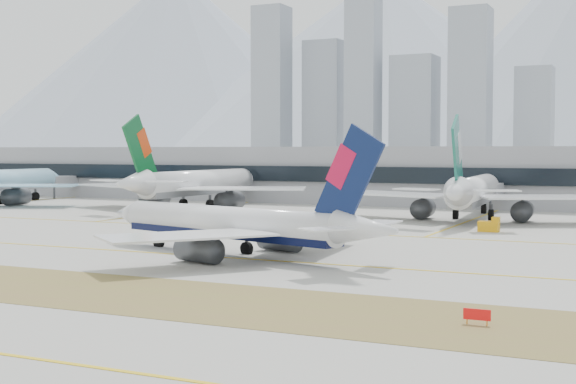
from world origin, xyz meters
The scene contains 9 objects.
ground centered at (0.00, 0.00, 0.00)m, with size 3000.00×3000.00×0.00m, color #A7A59C.
taxiing_airliner centered at (2.75, -3.24, 4.20)m, with size 50.73×43.22×17.40m.
widebody_eva centered at (-47.34, 67.07, 5.85)m, with size 61.81×60.23×22.02m.
widebody_cathay centered at (19.18, 65.59, 5.50)m, with size 57.96×56.84×20.71m.
terminal centered at (0.00, 114.84, 7.50)m, with size 280.00×43.10×15.00m.
hold_sign_right centered at (40.39, -32.00, 0.88)m, with size 2.20×0.15×1.35m.
gse_c centered at (26.88, 43.45, 1.05)m, with size 3.55×2.00×2.60m.
gse_b centered at (-45.90, 40.95, 1.05)m, with size 3.55×2.00×2.60m.
city_skyline centered at (-106.76, 453.42, 49.80)m, with size 342.00×49.80×140.00m.
Camera 1 is at (53.56, -96.17, 14.10)m, focal length 50.00 mm.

